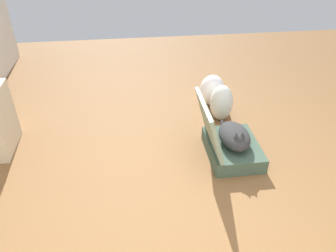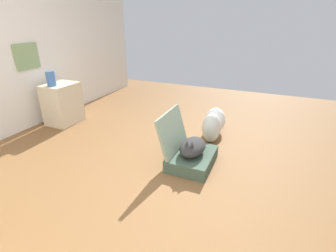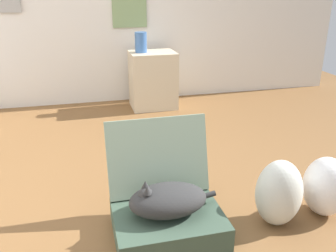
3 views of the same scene
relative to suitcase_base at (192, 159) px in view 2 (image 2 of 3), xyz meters
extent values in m
plane|color=brown|center=(-0.31, 0.47, -0.07)|extent=(7.68, 7.68, 0.00)
cube|color=#7A9562|center=(0.20, 2.65, 0.99)|extent=(0.39, 0.02, 0.37)
cube|color=#384C3D|center=(0.00, 0.00, 0.00)|extent=(0.61, 0.47, 0.14)
cube|color=gray|center=(0.00, 0.25, 0.30)|extent=(0.61, 0.16, 0.47)
ellipsoid|color=#2D2D2D|center=(0.00, 0.00, 0.16)|extent=(0.44, 0.28, 0.17)
sphere|color=#2D2D2D|center=(-0.12, 0.00, 0.19)|extent=(0.10, 0.10, 0.10)
cone|color=#2D2D2D|center=(-0.12, -0.03, 0.26)|extent=(0.05, 0.05, 0.05)
cone|color=#2D2D2D|center=(-0.12, 0.03, 0.26)|extent=(0.05, 0.05, 0.05)
cylinder|color=#2D2D2D|center=(0.20, 0.04, 0.11)|extent=(0.20, 0.03, 0.07)
ellipsoid|color=silver|center=(0.66, -0.05, 0.14)|extent=(0.28, 0.25, 0.42)
ellipsoid|color=white|center=(0.99, -0.03, 0.12)|extent=(0.27, 0.29, 0.38)
cube|color=beige|center=(0.40, 2.32, 0.25)|extent=(0.51, 0.41, 0.64)
cylinder|color=#38609E|center=(0.27, 2.33, 0.68)|extent=(0.13, 0.13, 0.22)
camera|label=1|loc=(-2.41, 0.93, 1.95)|focal=35.21mm
camera|label=2|loc=(-2.41, -0.73, 1.50)|focal=26.47mm
camera|label=3|loc=(-0.42, -1.67, 1.28)|focal=38.69mm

